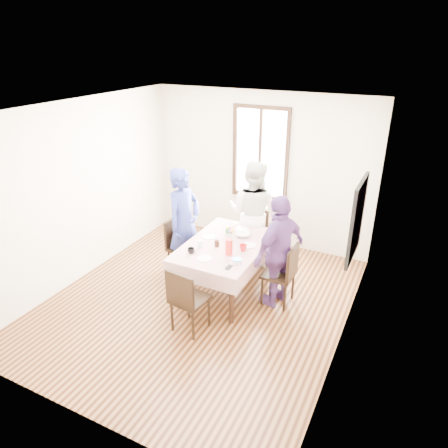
{
  "coord_description": "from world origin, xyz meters",
  "views": [
    {
      "loc": [
        2.53,
        -4.29,
        3.47
      ],
      "look_at": [
        0.21,
        0.4,
        1.1
      ],
      "focal_mm": 33.08,
      "sensor_mm": 36.0,
      "label": 1
    }
  ],
  "objects": [
    {
      "name": "back_wall",
      "position": [
        0.0,
        2.25,
        1.35
      ],
      "size": [
        4.0,
        0.0,
        4.0
      ],
      "primitive_type": "plane",
      "rotation": [
        1.57,
        0.0,
        0.0
      ],
      "color": "beige",
      "rests_on": "ground"
    },
    {
      "name": "dining_table",
      "position": [
        0.21,
        0.45,
        0.38
      ],
      "size": [
        0.96,
        1.48,
        0.75
      ],
      "primitive_type": "cube",
      "color": "black",
      "rests_on": "ground"
    },
    {
      "name": "window_frame",
      "position": [
        0.0,
        2.23,
        1.65
      ],
      "size": [
        1.02,
        0.06,
        1.62
      ],
      "primitive_type": "cube",
      "color": "black",
      "rests_on": "back_wall"
    },
    {
      "name": "butter_lid",
      "position": [
        0.59,
        0.01,
        0.83
      ],
      "size": [
        0.12,
        0.12,
        0.01
      ],
      "primitive_type": "cylinder",
      "color": "blue",
      "rests_on": "butter_tub"
    },
    {
      "name": "mug_black",
      "position": [
        -0.1,
        -0.01,
        0.8
      ],
      "size": [
        0.1,
        0.1,
        0.08
      ],
      "primitive_type": "imported",
      "rotation": [
        0.0,
        0.0,
        -0.07
      ],
      "color": "black",
      "rests_on": "tablecloth"
    },
    {
      "name": "serving_bowl",
      "position": [
        0.32,
        0.8,
        0.79
      ],
      "size": [
        0.29,
        0.29,
        0.05
      ],
      "primitive_type": "imported",
      "rotation": [
        0.0,
        0.0,
        0.41
      ],
      "color": "white",
      "rests_on": "tablecloth"
    },
    {
      "name": "plate_near",
      "position": [
        0.15,
        -0.06,
        0.77
      ],
      "size": [
        0.2,
        0.2,
        0.01
      ],
      "primitive_type": "cylinder",
      "color": "white",
      "rests_on": "tablecloth"
    },
    {
      "name": "jam_jar",
      "position": [
        0.13,
        0.33,
        0.81
      ],
      "size": [
        0.07,
        0.07,
        0.1
      ],
      "primitive_type": "cylinder",
      "color": "black",
      "rests_on": "tablecloth"
    },
    {
      "name": "drinking_glass",
      "position": [
        -0.07,
        0.2,
        0.82
      ],
      "size": [
        0.08,
        0.08,
        0.11
      ],
      "primitive_type": "cylinder",
      "color": "silver",
      "rests_on": "tablecloth"
    },
    {
      "name": "ground",
      "position": [
        0.0,
        0.0,
        0.0
      ],
      "size": [
        4.5,
        4.5,
        0.0
      ],
      "primitive_type": "plane",
      "color": "black",
      "rests_on": "ground"
    },
    {
      "name": "chair_left",
      "position": [
        -0.6,
        0.59,
        0.46
      ],
      "size": [
        0.45,
        0.45,
        0.91
      ],
      "primitive_type": "cube",
      "rotation": [
        0.0,
        0.0,
        -1.66
      ],
      "color": "black",
      "rests_on": "ground"
    },
    {
      "name": "art_poster",
      "position": [
        1.98,
        0.3,
        1.55
      ],
      "size": [
        0.04,
        0.76,
        0.96
      ],
      "primitive_type": "cube",
      "color": "red",
      "rests_on": "right_wall"
    },
    {
      "name": "plate_far",
      "position": [
        0.22,
        1.0,
        0.77
      ],
      "size": [
        0.2,
        0.2,
        0.01
      ],
      "primitive_type": "cylinder",
      "color": "white",
      "rests_on": "tablecloth"
    },
    {
      "name": "chair_far",
      "position": [
        0.21,
        1.47,
        0.46
      ],
      "size": [
        0.45,
        0.45,
        0.91
      ],
      "primitive_type": "cube",
      "rotation": [
        0.0,
        0.0,
        3.22
      ],
      "color": "black",
      "rests_on": "ground"
    },
    {
      "name": "flower_bunch",
      "position": [
        0.25,
        0.51,
        0.95
      ],
      "size": [
        0.09,
        0.09,
        0.1
      ],
      "primitive_type": null,
      "color": "yellow",
      "rests_on": "flower_vase"
    },
    {
      "name": "right_wall",
      "position": [
        2.0,
        0.0,
        1.35
      ],
      "size": [
        0.0,
        4.5,
        4.5
      ],
      "primitive_type": "plane",
      "rotation": [
        1.57,
        0.0,
        -1.57
      ],
      "color": "beige",
      "rests_on": "ground"
    },
    {
      "name": "person_far",
      "position": [
        0.21,
        1.45,
        0.88
      ],
      "size": [
        0.86,
        0.67,
        1.75
      ],
      "primitive_type": "imported",
      "rotation": [
        0.0,
        0.0,
        3.15
      ],
      "color": "silver",
      "rests_on": "ground"
    },
    {
      "name": "tablecloth",
      "position": [
        0.21,
        0.45,
        0.76
      ],
      "size": [
        1.08,
        1.6,
        0.01
      ],
      "primitive_type": "cube",
      "color": "#5A0911",
      "rests_on": "dining_table"
    },
    {
      "name": "person_right",
      "position": [
        0.99,
        0.5,
        0.81
      ],
      "size": [
        0.71,
        1.03,
        1.63
      ],
      "primitive_type": "imported",
      "rotation": [
        0.0,
        0.0,
        -1.93
      ],
      "color": "#583573",
      "rests_on": "ground"
    },
    {
      "name": "person_left",
      "position": [
        -0.58,
        0.59,
        0.87
      ],
      "size": [
        0.53,
        0.7,
        1.75
      ],
      "primitive_type": "imported",
      "rotation": [
        0.0,
        0.0,
        1.39
      ],
      "color": "navy",
      "rests_on": "ground"
    },
    {
      "name": "flower_vase",
      "position": [
        0.25,
        0.51,
        0.83
      ],
      "size": [
        0.07,
        0.07,
        0.13
      ],
      "primitive_type": "cylinder",
      "color": "silver",
      "rests_on": "tablecloth"
    },
    {
      "name": "juice_carton",
      "position": [
        0.39,
        0.18,
        0.88
      ],
      "size": [
        0.07,
        0.07,
        0.23
      ],
      "primitive_type": "cube",
      "color": "red",
      "rests_on": "tablecloth"
    },
    {
      "name": "butter_tub",
      "position": [
        0.59,
        0.01,
        0.79
      ],
      "size": [
        0.12,
        0.12,
        0.06
      ],
      "primitive_type": "cylinder",
      "color": "white",
      "rests_on": "tablecloth"
    },
    {
      "name": "plate_right",
      "position": [
        0.53,
        0.56,
        0.77
      ],
      "size": [
        0.2,
        0.2,
        0.01
      ],
      "primitive_type": "cylinder",
      "color": "white",
      "rests_on": "tablecloth"
    },
    {
      "name": "mug_flag",
      "position": [
        0.52,
        0.37,
        0.81
      ],
      "size": [
        0.13,
        0.13,
        0.1
      ],
      "primitive_type": "imported",
      "rotation": [
        0.0,
        0.0,
        0.24
      ],
      "color": "red",
      "rests_on": "tablecloth"
    },
    {
      "name": "chair_near",
      "position": [
        0.21,
        -0.57,
        0.46
      ],
      "size": [
        0.47,
        0.47,
        0.91
      ],
      "primitive_type": "cube",
      "rotation": [
        0.0,
        0.0,
        -0.13
      ],
      "color": "black",
      "rests_on": "ground"
    },
    {
      "name": "chair_right",
      "position": [
        1.01,
        0.5,
        0.46
      ],
      "size": [
        0.43,
        0.43,
        0.91
      ],
      "primitive_type": "cube",
      "rotation": [
        0.0,
        0.0,
        1.56
      ],
      "color": "black",
      "rests_on": "ground"
    },
    {
      "name": "mug_green",
      "position": [
        0.11,
        0.78,
        0.81
      ],
      "size": [
        0.15,
        0.15,
        0.09
      ],
      "primitive_type": "imported",
      "rotation": [
        0.0,
        0.0,
        -0.36
      ],
      "color": "#0C7226",
      "rests_on": "tablecloth"
    },
    {
      "name": "plate_left",
      "position": [
        -0.11,
        0.55,
        0.77
      ],
      "size": [
        0.2,
        0.2,
        0.01
      ],
      "primitive_type": "cylinder",
      "color": "white",
      "rests_on": "tablecloth"
    },
    {
      "name": "window_pane",
      "position": [
        0.0,
        2.24,
        1.65
      ],
      "size": [
        0.9,
        0.02,
        1.5
      ],
      "primitive_type": "cube",
      "color": "white",
      "rests_on": "back_wall"
    },
    {
      "name": "smartphone",
      "position": [
        0.54,
        -0.13,
        0.77
      ],
      "size": [
        0.06,
        0.13,
        0.01
      ],
      "primitive_type": "cube",
      "color": "black",
      "rests_on": "tablecloth"
    }
  ]
}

